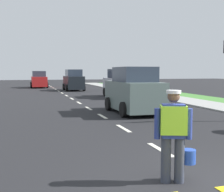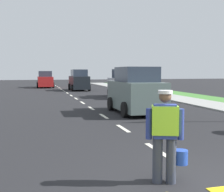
{
  "view_description": "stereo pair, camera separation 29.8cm",
  "coord_description": "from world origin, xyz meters",
  "px_view_note": "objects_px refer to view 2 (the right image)",
  "views": [
    {
      "loc": [
        -3.3,
        -4.23,
        2.0
      ],
      "look_at": [
        -0.23,
        6.35,
        1.1
      ],
      "focal_mm": 48.43,
      "sensor_mm": 36.0,
      "label": 1
    },
    {
      "loc": [
        -3.01,
        -4.31,
        2.0
      ],
      "look_at": [
        -0.23,
        6.35,
        1.1
      ],
      "focal_mm": 48.43,
      "sensor_mm": 36.0,
      "label": 2
    }
  ],
  "objects_px": {
    "car_outgoing_ahead": "(136,92)",
    "car_parked_far": "(125,84)",
    "road_worker": "(166,132)",
    "car_oncoming_third": "(45,80)",
    "car_outgoing_far": "(79,81)"
  },
  "relations": [
    {
      "from": "road_worker",
      "to": "car_outgoing_ahead",
      "type": "xyz_separation_m",
      "value": [
        2.48,
        8.8,
        0.1
      ]
    },
    {
      "from": "car_outgoing_ahead",
      "to": "car_parked_far",
      "type": "height_order",
      "value": "car_outgoing_ahead"
    },
    {
      "from": "car_oncoming_third",
      "to": "road_worker",
      "type": "bearing_deg",
      "value": -88.54
    },
    {
      "from": "car_outgoing_far",
      "to": "car_oncoming_third",
      "type": "bearing_deg",
      "value": 115.72
    },
    {
      "from": "road_worker",
      "to": "car_oncoming_third",
      "type": "bearing_deg",
      "value": 91.46
    },
    {
      "from": "car_outgoing_far",
      "to": "car_parked_far",
      "type": "distance_m",
      "value": 9.55
    },
    {
      "from": "car_oncoming_third",
      "to": "car_parked_far",
      "type": "relative_size",
      "value": 1.01
    },
    {
      "from": "car_oncoming_third",
      "to": "car_parked_far",
      "type": "height_order",
      "value": "car_parked_far"
    },
    {
      "from": "car_parked_far",
      "to": "car_outgoing_far",
      "type": "bearing_deg",
      "value": 103.48
    },
    {
      "from": "car_outgoing_ahead",
      "to": "car_oncoming_third",
      "type": "relative_size",
      "value": 0.94
    },
    {
      "from": "car_oncoming_third",
      "to": "car_parked_far",
      "type": "bearing_deg",
      "value": -71.16
    },
    {
      "from": "car_outgoing_ahead",
      "to": "car_parked_far",
      "type": "xyz_separation_m",
      "value": [
        2.12,
        8.59,
        -0.01
      ]
    },
    {
      "from": "road_worker",
      "to": "car_oncoming_third",
      "type": "distance_m",
      "value": 33.38
    },
    {
      "from": "car_oncoming_third",
      "to": "car_parked_far",
      "type": "xyz_separation_m",
      "value": [
        5.45,
        -15.98,
        0.07
      ]
    },
    {
      "from": "road_worker",
      "to": "car_parked_far",
      "type": "relative_size",
      "value": 0.4
    }
  ]
}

